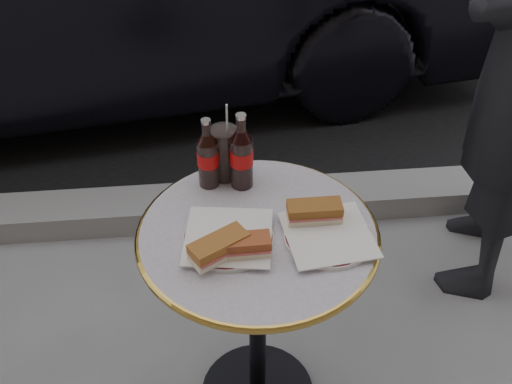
{
  "coord_description": "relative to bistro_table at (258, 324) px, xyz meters",
  "views": [
    {
      "loc": [
        -0.12,
        -1.18,
        1.84
      ],
      "look_at": [
        0.0,
        0.05,
        0.82
      ],
      "focal_mm": 45.0,
      "sensor_mm": 36.0,
      "label": 1
    }
  ],
  "objects": [
    {
      "name": "curb",
      "position": [
        0.0,
        0.9,
        -0.32
      ],
      "size": [
        40.0,
        0.2,
        0.12
      ],
      "primitive_type": "cube",
      "color": "gray",
      "rests_on": "ground"
    },
    {
      "name": "cola_glass",
      "position": [
        -0.07,
        0.23,
        0.45
      ],
      "size": [
        0.09,
        0.09,
        0.16
      ],
      "primitive_type": "cylinder",
      "rotation": [
        0.0,
        0.0,
        0.1
      ],
      "color": "black",
      "rests_on": "bistro_table"
    },
    {
      "name": "sandwich_left_a",
      "position": [
        -0.1,
        -0.09,
        0.4
      ],
      "size": [
        0.16,
        0.13,
        0.05
      ],
      "primitive_type": "cube",
      "rotation": [
        0.0,
        0.0,
        0.54
      ],
      "color": "#9E5C28",
      "rests_on": "plate_left"
    },
    {
      "name": "sandwich_right",
      "position": [
        0.15,
        0.02,
        0.4
      ],
      "size": [
        0.14,
        0.06,
        0.05
      ],
      "primitive_type": "cube",
      "rotation": [
        0.0,
        0.0,
        0.0
      ],
      "color": "brown",
      "rests_on": "plate_right"
    },
    {
      "name": "cola_bottle_right",
      "position": [
        -0.02,
        0.19,
        0.48
      ],
      "size": [
        0.07,
        0.07,
        0.23
      ],
      "primitive_type": null,
      "rotation": [
        0.0,
        0.0,
        0.13
      ],
      "color": "black",
      "rests_on": "bistro_table"
    },
    {
      "name": "plate_left",
      "position": [
        -0.08,
        -0.03,
        0.37
      ],
      "size": [
        0.28,
        0.28,
        0.01
      ],
      "primitive_type": "cylinder",
      "rotation": [
        0.0,
        0.0,
        -0.32
      ],
      "color": "silver",
      "rests_on": "bistro_table"
    },
    {
      "name": "plate_right",
      "position": [
        0.17,
        -0.04,
        0.37
      ],
      "size": [
        0.23,
        0.23,
        0.01
      ],
      "primitive_type": "cylinder",
      "rotation": [
        0.0,
        0.0,
        -0.06
      ],
      "color": "white",
      "rests_on": "bistro_table"
    },
    {
      "name": "cola_bottle_left",
      "position": [
        -0.11,
        0.2,
        0.47
      ],
      "size": [
        0.08,
        0.08,
        0.21
      ],
      "primitive_type": null,
      "rotation": [
        0.0,
        0.0,
        0.35
      ],
      "color": "black",
      "rests_on": "bistro_table"
    },
    {
      "name": "sandwich_left_b",
      "position": [
        -0.04,
        -0.09,
        0.4
      ],
      "size": [
        0.13,
        0.06,
        0.05
      ],
      "primitive_type": "cube",
      "rotation": [
        0.0,
        0.0,
        0.02
      ],
      "color": "#9D4B27",
      "rests_on": "plate_left"
    },
    {
      "name": "bistro_table",
      "position": [
        0.0,
        0.0,
        0.0
      ],
      "size": [
        0.62,
        0.62,
        0.73
      ],
      "primitive_type": null,
      "color": "#BAB2C4",
      "rests_on": "ground"
    }
  ]
}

